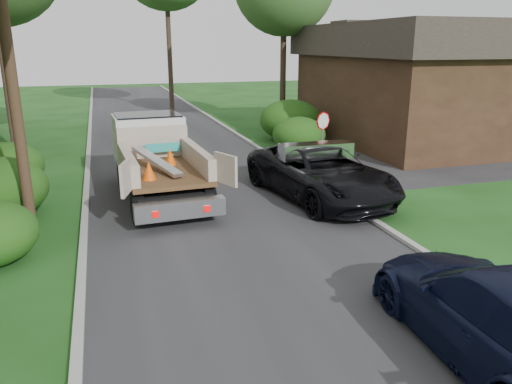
{
  "coord_description": "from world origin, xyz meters",
  "views": [
    {
      "loc": [
        -3.37,
        -9.44,
        5.08
      ],
      "look_at": [
        0.5,
        3.04,
        1.2
      ],
      "focal_mm": 35.0,
      "sensor_mm": 36.0,
      "label": 1
    }
  ],
  "objects": [
    {
      "name": "curb_left",
      "position": [
        -4.1,
        10.0,
        0.06
      ],
      "size": [
        0.2,
        90.0,
        0.12
      ],
      "primitive_type": "cube",
      "color": "#9E9E99",
      "rests_on": "ground"
    },
    {
      "name": "utility_pole",
      "position": [
        -5.48,
        4.98,
        5.17
      ],
      "size": [
        2.42,
        1.25,
        10.0
      ],
      "color": "#382619",
      "rests_on": "ground"
    },
    {
      "name": "flatbed_truck",
      "position": [
        -1.68,
        8.17,
        1.42
      ],
      "size": [
        3.22,
        7.0,
        2.6
      ],
      "rotation": [
        0.0,
        0.0,
        0.05
      ],
      "color": "black",
      "rests_on": "ground"
    },
    {
      "name": "navy_suv",
      "position": [
        2.6,
        -3.74,
        0.83
      ],
      "size": [
        2.73,
        5.86,
        1.66
      ],
      "primitive_type": "imported",
      "rotation": [
        0.0,
        0.0,
        3.07
      ],
      "color": "black",
      "rests_on": "ground"
    },
    {
      "name": "hedge_right_a",
      "position": [
        5.8,
        13.0,
        0.85
      ],
      "size": [
        2.6,
        2.6,
        1.7
      ],
      "primitive_type": "ellipsoid",
      "color": "#1A4810",
      "rests_on": "ground"
    },
    {
      "name": "hedge_right_b",
      "position": [
        6.5,
        16.0,
        1.1
      ],
      "size": [
        3.38,
        3.38,
        2.21
      ],
      "primitive_type": "ellipsoid",
      "color": "#1A4810",
      "rests_on": "ground"
    },
    {
      "name": "side_street",
      "position": [
        12.0,
        9.0,
        0.01
      ],
      "size": [
        16.0,
        7.0,
        0.02
      ],
      "primitive_type": "cube",
      "color": "#28282B",
      "rests_on": "ground"
    },
    {
      "name": "ground",
      "position": [
        0.0,
        0.0,
        0.0
      ],
      "size": [
        120.0,
        120.0,
        0.0
      ],
      "primitive_type": "plane",
      "color": "#164012",
      "rests_on": "ground"
    },
    {
      "name": "stop_sign",
      "position": [
        5.2,
        9.0,
        1.78
      ],
      "size": [
        0.71,
        0.32,
        2.48
      ],
      "color": "slate",
      "rests_on": "ground"
    },
    {
      "name": "road",
      "position": [
        0.0,
        10.0,
        0.0
      ],
      "size": [
        8.0,
        90.0,
        0.02
      ],
      "primitive_type": "cube",
      "color": "#28282B",
      "rests_on": "ground"
    },
    {
      "name": "house_right",
      "position": [
        13.0,
        14.0,
        3.16
      ],
      "size": [
        9.72,
        12.96,
        6.2
      ],
      "rotation": [
        0.0,
        0.0,
        1.57
      ],
      "color": "#321F14",
      "rests_on": "ground"
    },
    {
      "name": "black_pickup",
      "position": [
        3.6,
        5.6,
        0.89
      ],
      "size": [
        3.83,
        6.78,
        1.79
      ],
      "primitive_type": "imported",
      "rotation": [
        0.0,
        0.0,
        0.14
      ],
      "color": "black",
      "rests_on": "ground"
    },
    {
      "name": "hedge_left_c",
      "position": [
        -6.8,
        10.0,
        0.85
      ],
      "size": [
        2.6,
        2.6,
        1.7
      ],
      "primitive_type": "ellipsoid",
      "color": "#1A4810",
      "rests_on": "ground"
    },
    {
      "name": "curb_right",
      "position": [
        4.1,
        10.0,
        0.06
      ],
      "size": [
        0.2,
        90.0,
        0.12
      ],
      "primitive_type": "cube",
      "color": "#9E9E99",
      "rests_on": "ground"
    }
  ]
}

